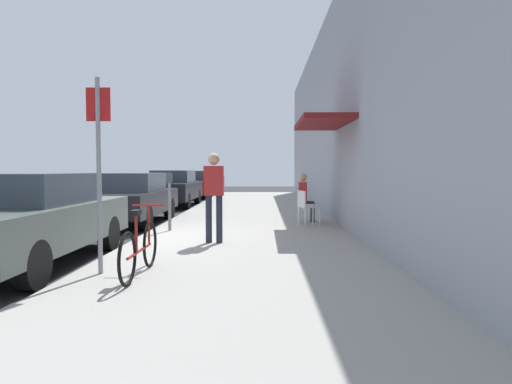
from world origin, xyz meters
name	(u,v)px	position (x,y,z in m)	size (l,w,h in m)	color
ground_plane	(137,243)	(0.00, 0.00, 0.00)	(60.00, 60.00, 0.00)	#2D2D30
sidewalk_slab	(250,228)	(2.25, 2.00, 0.06)	(4.50, 32.00, 0.12)	#9E9B93
building_facade	(348,104)	(4.65, 2.00, 3.10)	(1.40, 32.00, 6.21)	#999EA8
parked_car_0	(28,218)	(-1.10, -2.10, 0.75)	(1.80, 4.40, 1.45)	#47514C
parked_car_1	(130,198)	(-1.10, 3.22, 0.73)	(1.80, 4.40, 1.41)	black
parked_car_2	(173,188)	(-1.10, 9.03, 0.76)	(1.80, 4.40, 1.47)	black
parked_car_3	(194,184)	(-1.10, 14.61, 0.74)	(1.80, 4.40, 1.44)	maroon
parked_car_4	(208,181)	(-1.10, 20.56, 0.73)	(1.80, 4.40, 1.41)	maroon
parking_meter	(169,197)	(0.45, 1.05, 0.89)	(0.12, 0.10, 1.32)	slate
street_sign	(99,160)	(0.40, -3.08, 1.64)	(0.32, 0.06, 2.60)	gray
bicycle_0	(140,249)	(0.96, -3.20, 0.48)	(0.46, 1.71, 0.90)	black
cafe_chair_0	(306,205)	(3.65, 1.96, 0.62)	(0.56, 0.56, 0.87)	silver
cafe_chair_1	(303,203)	(3.64, 2.86, 0.62)	(0.48, 0.48, 0.87)	silver
seated_patron_1	(305,195)	(3.70, 2.85, 0.82)	(0.45, 0.39, 1.29)	#232838
pedestrian_standing	(214,190)	(1.65, -0.60, 1.12)	(0.36, 0.22, 1.70)	#232838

